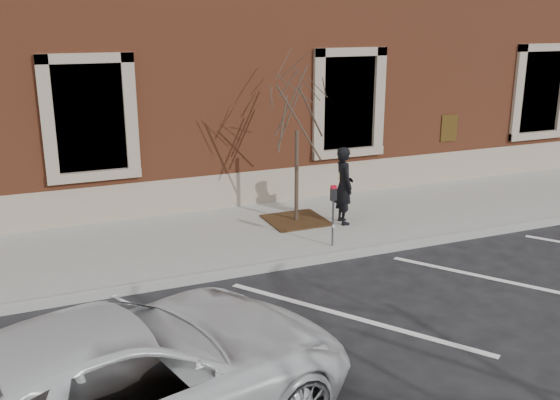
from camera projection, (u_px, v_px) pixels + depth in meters
name	position (u px, v px, depth m)	size (l,w,h in m)	color
ground	(293.00, 266.00, 11.42)	(120.00, 120.00, 0.00)	#28282B
sidewalk_near	(259.00, 233.00, 12.95)	(40.00, 3.50, 0.15)	#A8A69E
curb_near	(294.00, 263.00, 11.35)	(40.00, 0.12, 0.15)	#9E9E99
parking_stripes	(351.00, 317.00, 9.47)	(28.00, 4.40, 0.01)	silver
building_civic	(180.00, 32.00, 17.14)	(40.00, 8.62, 8.00)	brown
man	(344.00, 185.00, 13.12)	(0.60, 0.39, 1.65)	black
parking_meter	(333.00, 204.00, 11.78)	(0.11, 0.08, 1.20)	#595B60
tree_grate	(296.00, 220.00, 13.47)	(1.24, 1.24, 0.03)	#432815
sapling	(297.00, 105.00, 12.76)	(2.15, 2.15, 3.59)	#48392B
white_truck	(120.00, 382.00, 6.49)	(2.44, 5.30, 1.47)	silver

